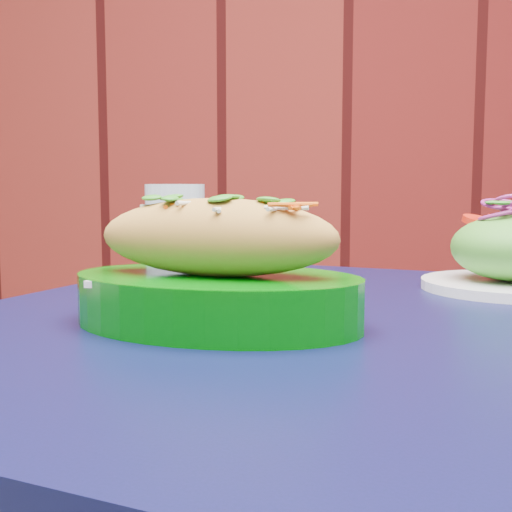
# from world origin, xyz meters

# --- Properties ---
(brick_wall) EXTENTS (4.90, 0.04, 2.80)m
(brick_wall) POSITION_xyz_m (0.00, 2.97, 1.40)
(brick_wall) COLOR #551010
(brick_wall) RESTS_ON ground
(cafe_table) EXTENTS (0.99, 0.99, 0.75)m
(cafe_table) POSITION_xyz_m (0.01, 1.55, 0.66)
(cafe_table) COLOR black
(cafe_table) RESTS_ON ground
(banh_mi_basket) EXTENTS (0.30, 0.23, 0.13)m
(banh_mi_basket) POSITION_xyz_m (-0.12, 1.50, 0.80)
(banh_mi_basket) COLOR #005F05
(banh_mi_basket) RESTS_ON cafe_table
(salad_plate) EXTENTS (0.22, 0.22, 0.12)m
(salad_plate) POSITION_xyz_m (0.21, 1.76, 0.79)
(salad_plate) COLOR white
(salad_plate) RESTS_ON cafe_table
(water_glass) EXTENTS (0.08, 0.08, 0.13)m
(water_glass) POSITION_xyz_m (-0.23, 1.79, 0.82)
(water_glass) COLOR silver
(water_glass) RESTS_ON cafe_table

